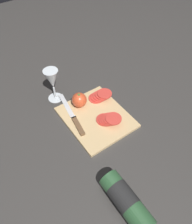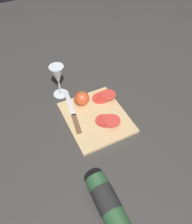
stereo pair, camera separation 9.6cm
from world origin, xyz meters
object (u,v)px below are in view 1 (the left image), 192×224
object	(u,v)px
whole_tomato	(79,100)
tomato_slice_stack_near	(109,119)
knife	(76,121)
tomato_slice_stack_far	(100,96)
wine_glass	(52,81)
wine_bottle	(128,204)

from	to	relation	value
whole_tomato	tomato_slice_stack_near	distance (m)	0.17
knife	tomato_slice_stack_far	distance (m)	0.18
wine_glass	whole_tomato	size ratio (longest dim) A/B	2.39
knife	tomato_slice_stack_near	size ratio (longest dim) A/B	2.60
whole_tomato	tomato_slice_stack_near	xyz separation A→B (m)	(-0.16, -0.06, -0.02)
wine_bottle	knife	bearing A→B (deg)	-6.56
wine_glass	tomato_slice_stack_far	world-z (taller)	wine_glass
knife	tomato_slice_stack_near	distance (m)	0.15
wine_bottle	whole_tomato	size ratio (longest dim) A/B	4.51
wine_bottle	tomato_slice_stack_far	size ratio (longest dim) A/B	2.97
whole_tomato	knife	size ratio (longest dim) A/B	0.26
knife	tomato_slice_stack_far	xyz separation A→B (m)	(0.06, -0.17, 0.01)
tomato_slice_stack_far	knife	bearing A→B (deg)	108.47
wine_glass	tomato_slice_stack_far	size ratio (longest dim) A/B	1.58
wine_bottle	knife	xyz separation A→B (m)	(0.40, -0.05, -0.02)
wine_glass	tomato_slice_stack_near	size ratio (longest dim) A/B	1.61
wine_bottle	knife	distance (m)	0.41
knife	tomato_slice_stack_near	world-z (taller)	tomato_slice_stack_near
wine_glass	tomato_slice_stack_near	xyz separation A→B (m)	(-0.28, -0.12, -0.08)
whole_tomato	knife	world-z (taller)	whole_tomato
tomato_slice_stack_far	wine_bottle	bearing A→B (deg)	154.43
knife	wine_glass	bearing A→B (deg)	7.66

